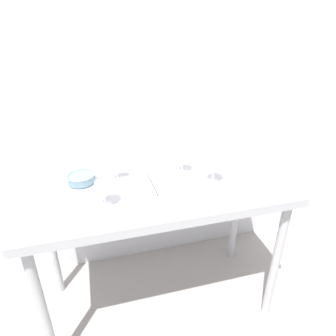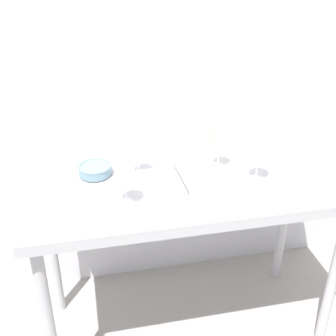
% 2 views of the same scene
% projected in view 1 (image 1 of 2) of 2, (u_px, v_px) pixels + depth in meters
% --- Properties ---
extents(ground_plane, '(6.00, 6.00, 0.00)m').
position_uv_depth(ground_plane, '(159.00, 299.00, 2.05)').
color(ground_plane, gray).
extents(back_wall, '(3.80, 0.04, 2.60)m').
position_uv_depth(back_wall, '(138.00, 88.00, 1.86)').
color(back_wall, silver).
rests_on(back_wall, ground_plane).
extents(steel_counter, '(1.40, 0.65, 0.90)m').
position_uv_depth(steel_counter, '(158.00, 201.00, 1.68)').
color(steel_counter, '#AFAFB4').
rests_on(steel_counter, ground_plane).
extents(wine_glass_near_left, '(0.09, 0.09, 0.16)m').
position_uv_depth(wine_glass_near_left, '(104.00, 186.00, 1.40)').
color(wine_glass_near_left, white).
rests_on(wine_glass_near_left, steel_counter).
extents(wine_glass_far_left, '(0.09, 0.09, 0.16)m').
position_uv_depth(wine_glass_far_left, '(116.00, 163.00, 1.61)').
color(wine_glass_far_left, white).
rests_on(wine_glass_far_left, steel_counter).
extents(wine_glass_far_right, '(0.08, 0.08, 0.17)m').
position_uv_depth(wine_glass_far_right, '(182.00, 153.00, 1.68)').
color(wine_glass_far_right, white).
rests_on(wine_glass_far_right, steel_counter).
extents(wine_glass_near_right, '(0.09, 0.09, 0.17)m').
position_uv_depth(wine_glass_near_right, '(214.00, 163.00, 1.59)').
color(wine_glass_near_right, white).
rests_on(wine_glass_near_right, steel_counter).
extents(open_notebook, '(0.34, 0.25, 0.01)m').
position_uv_depth(open_notebook, '(152.00, 184.00, 1.62)').
color(open_notebook, white).
rests_on(open_notebook, steel_counter).
extents(tasting_sheet_upper, '(0.23, 0.29, 0.00)m').
position_uv_depth(tasting_sheet_upper, '(211.00, 163.00, 1.85)').
color(tasting_sheet_upper, white).
rests_on(tasting_sheet_upper, steel_counter).
extents(tasting_bowl, '(0.15, 0.15, 0.05)m').
position_uv_depth(tasting_bowl, '(81.00, 178.00, 1.63)').
color(tasting_bowl, beige).
rests_on(tasting_bowl, steel_counter).
extents(decanter_funnel, '(0.11, 0.11, 0.13)m').
position_uv_depth(decanter_funnel, '(177.00, 155.00, 1.85)').
color(decanter_funnel, '#BBBBBB').
rests_on(decanter_funnel, steel_counter).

